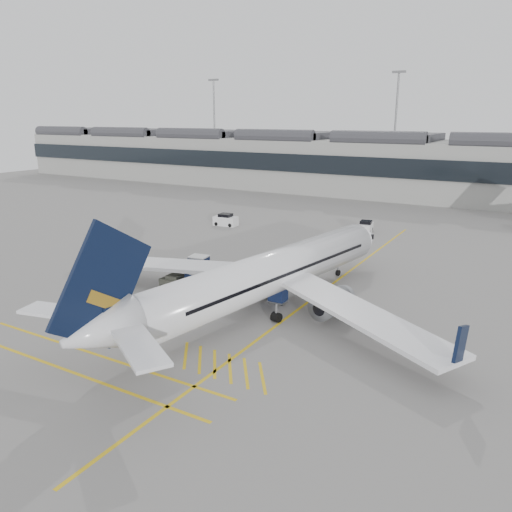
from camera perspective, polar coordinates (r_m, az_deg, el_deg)
The scene contains 17 objects.
ground at distance 43.89m, azimuth -9.63°, elevation -5.44°, with size 220.00×220.00×0.00m, color gray.
terminal at distance 106.92m, azimuth 15.94°, elevation 9.96°, with size 200.00×20.45×12.40m.
light_masts at distance 120.56m, azimuth 17.23°, elevation 14.43°, with size 113.00×0.60×25.45m.
apron_markings at distance 47.08m, azimuth 7.79°, elevation -3.88°, with size 0.25×60.00×0.01m, color gold.
airliner_main at distance 41.39m, azimuth 1.22°, elevation -2.16°, with size 34.25×37.72×10.09m.
belt_loader at distance 45.92m, azimuth -0.76°, elevation -3.52°, with size 4.73×2.65×1.87m.
baggage_cart_a at distance 43.34m, azimuth 2.53°, elevation -4.27°, with size 1.54×1.27×1.62m.
baggage_cart_b at distance 50.30m, azimuth 0.47°, elevation -1.40°, with size 1.62×1.36×1.65m.
baggage_cart_c at distance 50.98m, azimuth -6.54°, elevation -1.02°, with size 2.15×1.86×2.04m.
baggage_cart_d at distance 46.01m, azimuth -6.72°, elevation -2.90°, with size 2.15×1.87×2.02m.
ramp_agent_a at distance 45.79m, azimuth -3.78°, elevation -3.16°, with size 0.65×0.43×1.78m, color orange.
ramp_agent_b at distance 46.70m, azimuth 0.89°, elevation -2.66°, with size 0.94×0.73×1.92m, color orange.
pushback_tug at distance 47.10m, azimuth -9.20°, elevation -3.09°, with size 2.72×1.75×1.48m.
safety_cone_nose at distance 59.29m, azimuth 10.06°, elevation 0.37°, with size 0.36×0.36×0.50m, color #F24C0A.
safety_cone_engine at distance 42.29m, azimuth 7.87°, elevation -5.87°, with size 0.32×0.32×0.44m, color #F24C0A.
service_van_left at distance 74.30m, azimuth -3.49°, elevation 4.10°, with size 3.60×2.01×1.79m.
service_van_mid at distance 71.44m, azimuth 12.44°, elevation 3.24°, with size 2.05×3.40×1.65m.
Camera 1 is at (26.64, -31.18, 15.62)m, focal length 35.00 mm.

